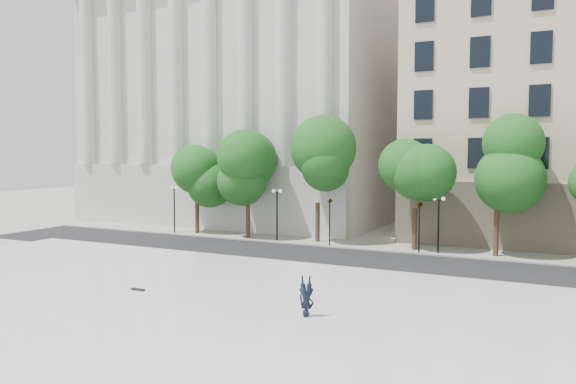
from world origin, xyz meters
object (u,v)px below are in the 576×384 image
Objects in this scene: skateboard at (138,289)px; person_lying at (306,311)px; traffic_light_west at (330,199)px; traffic_light_east at (420,202)px.

person_lying is at bearing -0.80° from skateboard.
traffic_light_west is 19.92m from person_lying.
traffic_light_east is 5.47× the size of skateboard.
skateboard is (-9.32, -18.22, -3.20)m from traffic_light_east.
traffic_light_east is 20.72m from skateboard.
traffic_light_east is at bearing -0.00° from traffic_light_west.
traffic_light_east is at bearing 71.18° from person_lying.
traffic_light_east is at bearing 64.28° from skateboard.
skateboard is (-2.58, -18.22, -3.18)m from traffic_light_west.
traffic_light_west is at bearing 83.32° from skateboard.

